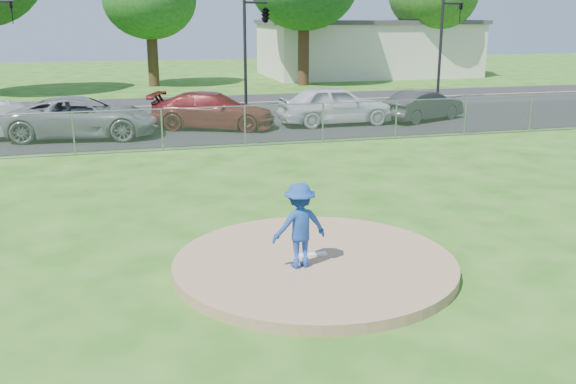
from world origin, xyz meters
name	(u,v)px	position (x,y,z in m)	size (l,w,h in m)	color
ground	(228,159)	(0.00, 10.00, 0.00)	(120.00, 120.00, 0.00)	#245613
pitchers_mound	(315,264)	(0.00, 0.00, 0.10)	(5.40, 5.40, 0.20)	#957151
pitching_rubber	(312,255)	(0.00, 0.20, 0.22)	(0.60, 0.15, 0.04)	white
chain_link_fence	(218,128)	(0.00, 12.00, 0.75)	(40.00, 0.06, 1.50)	gray
parking_lot	(202,127)	(0.00, 16.50, 0.01)	(50.00, 8.00, 0.01)	black
street	(184,105)	(0.00, 24.00, 0.00)	(60.00, 7.00, 0.01)	#232326
commercial_building	(367,48)	(16.00, 38.00, 2.16)	(16.40, 9.40, 4.30)	beige
traffic_signal_center	(263,17)	(3.97, 22.00, 4.61)	(1.42, 2.48, 5.60)	black
traffic_signal_right	(445,40)	(14.24, 22.00, 3.36)	(1.28, 0.20, 5.60)	black
pitcher	(300,225)	(-0.38, -0.25, 1.00)	(1.03, 0.59, 1.59)	#1B4099
traffic_cone	(53,128)	(-6.03, 15.79, 0.36)	(0.36, 0.36, 0.70)	#DD3D0B
parked_car_white	(11,120)	(-7.55, 15.88, 0.73)	(1.52, 4.37, 1.44)	silver
parked_car_gray	(83,117)	(-4.83, 15.34, 0.81)	(2.66, 5.78, 1.61)	slate
parked_car_darkred	(213,110)	(0.43, 16.17, 0.77)	(2.14, 5.27, 1.53)	maroon
parked_car_pearl	(335,105)	(5.81, 15.85, 0.87)	(2.03, 5.04, 1.72)	silver
parked_car_charcoal	(423,105)	(10.06, 15.83, 0.69)	(1.45, 4.16, 1.37)	#2A292C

